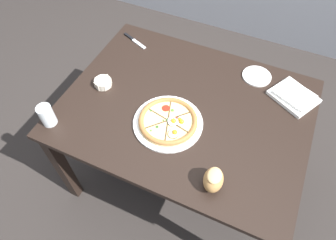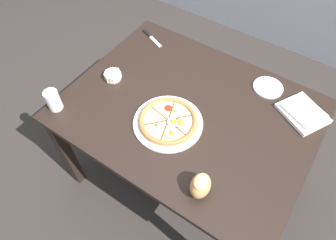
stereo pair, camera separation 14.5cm
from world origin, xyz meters
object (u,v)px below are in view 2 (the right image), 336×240
at_px(knife_main, 152,38).
at_px(side_saucer, 268,87).
at_px(ramekin_bowl, 113,75).
at_px(pizza, 168,121).
at_px(dining_table, 188,120).
at_px(bread_piece_near, 201,185).
at_px(napkin_folded, 303,112).
at_px(water_glass, 54,101).

distance_m(knife_main, side_saucer, 0.79).
distance_m(ramekin_bowl, side_saucer, 0.87).
height_order(pizza, side_saucer, pizza).
bearing_deg(dining_table, bread_piece_near, -52.80).
height_order(ramekin_bowl, bread_piece_near, bread_piece_near).
bearing_deg(napkin_folded, dining_table, -149.66).
bearing_deg(dining_table, pizza, -104.86).
distance_m(napkin_folded, bread_piece_near, 0.70).
height_order(pizza, knife_main, pizza).
distance_m(bread_piece_near, knife_main, 1.06).
bearing_deg(pizza, water_glass, -156.36).
distance_m(dining_table, napkin_folded, 0.59).
distance_m(dining_table, side_saucer, 0.48).
bearing_deg(bread_piece_near, ramekin_bowl, 157.41).
distance_m(pizza, side_saucer, 0.60).
distance_m(ramekin_bowl, water_glass, 0.35).
xyz_separation_m(bread_piece_near, water_glass, (-0.86, -0.02, -0.00)).
bearing_deg(napkin_folded, bread_piece_near, -109.29).
bearing_deg(dining_table, ramekin_bowl, -174.07).
bearing_deg(knife_main, pizza, -25.12).
bearing_deg(side_saucer, napkin_folded, -18.74).
xyz_separation_m(dining_table, bread_piece_near, (0.27, -0.36, 0.15)).
bearing_deg(napkin_folded, side_saucer, 161.26).
distance_m(ramekin_bowl, knife_main, 0.41).
relative_size(bread_piece_near, knife_main, 0.65).
xyz_separation_m(dining_table, napkin_folded, (0.50, 0.29, 0.11)).
relative_size(dining_table, water_glass, 11.09).
relative_size(dining_table, knife_main, 6.73).
relative_size(napkin_folded, knife_main, 1.50).
bearing_deg(knife_main, side_saucer, 22.73).
bearing_deg(pizza, knife_main, 132.88).
relative_size(dining_table, pizza, 3.64).
bearing_deg(water_glass, ramekin_bowl, 71.74).
height_order(napkin_folded, water_glass, water_glass).
xyz_separation_m(pizza, water_glass, (-0.55, -0.24, 0.03)).
relative_size(dining_table, bread_piece_near, 10.36).
height_order(bread_piece_near, side_saucer, bread_piece_near).
xyz_separation_m(napkin_folded, bread_piece_near, (-0.23, -0.66, 0.04)).
xyz_separation_m(ramekin_bowl, side_saucer, (0.76, 0.42, -0.02)).
bearing_deg(water_glass, side_saucer, 40.78).
bearing_deg(pizza, napkin_folded, 38.82).
height_order(ramekin_bowl, knife_main, ramekin_bowl).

